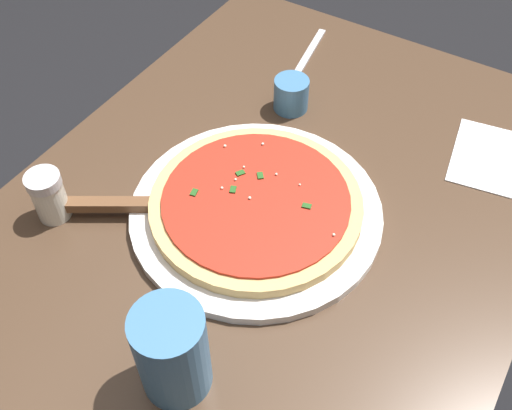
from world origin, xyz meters
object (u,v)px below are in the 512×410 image
pizza (256,203)px  parmesan_shaker (49,196)px  serving_plate (256,211)px  cup_small_sauce (291,94)px  napkin_folded_right (501,160)px  fork (303,63)px  cup_tall_drink (172,352)px  pizza_server (134,206)px

pizza → parmesan_shaker: parmesan_shaker is taller
serving_plate → cup_small_sauce: cup_small_sauce is taller
napkin_folded_right → serving_plate: bearing=137.6°
pizza → fork: pizza is taller
serving_plate → pizza: bearing=48.5°
cup_tall_drink → parmesan_shaker: (0.10, 0.28, -0.02)m
pizza → cup_tall_drink: cup_tall_drink is taller
cup_small_sauce → fork: bearing=18.7°
serving_plate → napkin_folded_right: (0.28, -0.25, -0.01)m
serving_plate → pizza_server: 0.16m
cup_tall_drink → cup_small_sauce: bearing=14.6°
pizza_server → cup_small_sauce: size_ratio=3.84×
pizza_server → cup_tall_drink: 0.25m
serving_plate → parmesan_shaker: 0.27m
serving_plate → napkin_folded_right: bearing=-42.4°
serving_plate → pizza_server: size_ratio=1.61×
fork → napkin_folded_right: bearing=-98.7°
cup_small_sauce → fork: cup_small_sauce is taller
serving_plate → cup_tall_drink: size_ratio=2.76×
fork → serving_plate: bearing=-161.9°
parmesan_shaker → pizza: bearing=-58.5°
cup_tall_drink → napkin_folded_right: bearing=-21.2°
napkin_folded_right → fork: (0.06, 0.36, 0.00)m
serving_plate → fork: 0.35m
cup_tall_drink → cup_small_sauce: size_ratio=2.25×
pizza → cup_small_sauce: size_ratio=5.19×
parmesan_shaker → pizza_server: bearing=-58.5°
pizza_server → cup_small_sauce: bearing=-12.7°
cup_tall_drink → fork: cup_tall_drink is taller
serving_plate → pizza_server: bearing=121.6°
cup_tall_drink → fork: 0.60m
pizza_server → cup_small_sauce: cup_small_sauce is taller
pizza → parmesan_shaker: 0.27m
serving_plate → pizza: size_ratio=1.19×
cup_tall_drink → cup_small_sauce: cup_tall_drink is taller
pizza_server → pizza: bearing=-58.4°
fork → parmesan_shaker: bearing=165.4°
pizza_server → napkin_folded_right: bearing=-47.2°
serving_plate → cup_small_sauce: 0.23m
serving_plate → cup_small_sauce: size_ratio=6.19×
pizza_server → fork: 0.42m
pizza → napkin_folded_right: size_ratio=2.00×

